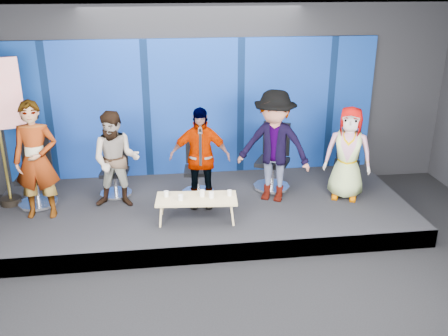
{
  "coord_description": "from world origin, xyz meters",
  "views": [
    {
      "loc": [
        -0.66,
        -5.3,
        3.94
      ],
      "look_at": [
        0.37,
        2.4,
        0.95
      ],
      "focal_mm": 40.0,
      "sensor_mm": 36.0,
      "label": 1
    }
  ],
  "objects": [
    {
      "name": "ground",
      "position": [
        0.0,
        0.0,
        0.0
      ],
      "size": [
        10.0,
        10.0,
        0.0
      ],
      "primitive_type": "plane",
      "color": "black",
      "rests_on": "ground"
    },
    {
      "name": "room_walls",
      "position": [
        0.0,
        0.0,
        2.43
      ],
      "size": [
        10.02,
        8.02,
        3.51
      ],
      "color": "black",
      "rests_on": "ground"
    },
    {
      "name": "riser",
      "position": [
        0.0,
        2.5,
        0.15
      ],
      "size": [
        7.0,
        3.0,
        0.3
      ],
      "primitive_type": "cube",
      "color": "black",
      "rests_on": "ground"
    },
    {
      "name": "backdrop",
      "position": [
        0.0,
        3.95,
        1.6
      ],
      "size": [
        7.0,
        0.08,
        2.6
      ],
      "primitive_type": "cube",
      "color": "navy",
      "rests_on": "riser"
    },
    {
      "name": "chair_a",
      "position": [
        -2.77,
        2.82,
        0.69
      ],
      "size": [
        0.69,
        0.69,
        1.17
      ],
      "rotation": [
        0.0,
        0.0,
        -0.04
      ],
      "color": "silver",
      "rests_on": "riser"
    },
    {
      "name": "panelist_a",
      "position": [
        -2.61,
        2.34,
        1.25
      ],
      "size": [
        0.71,
        0.48,
        1.9
      ],
      "primitive_type": "imported",
      "rotation": [
        0.0,
        0.0,
        -0.04
      ],
      "color": "black",
      "rests_on": "riser"
    },
    {
      "name": "chair_b",
      "position": [
        -1.48,
        3.06,
        0.63
      ],
      "size": [
        0.63,
        0.63,
        1.01
      ],
      "rotation": [
        0.0,
        0.0,
        -0.12
      ],
      "color": "silver",
      "rests_on": "riser"
    },
    {
      "name": "panelist_b",
      "position": [
        -1.41,
        2.56,
        1.12
      ],
      "size": [
        0.87,
        0.71,
        1.64
      ],
      "primitive_type": "imported",
      "rotation": [
        0.0,
        0.0,
        -0.12
      ],
      "color": "black",
      "rests_on": "riser"
    },
    {
      "name": "chair_c",
      "position": [
        -0.03,
        2.9,
        0.65
      ],
      "size": [
        0.66,
        0.66,
        1.06
      ],
      "rotation": [
        0.0,
        0.0,
        -0.11
      ],
      "color": "silver",
      "rests_on": "riser"
    },
    {
      "name": "panelist_c",
      "position": [
        -0.04,
        2.39,
        1.15
      ],
      "size": [
        1.04,
        0.53,
        1.71
      ],
      "primitive_type": "imported",
      "rotation": [
        0.0,
        0.0,
        -0.11
      ],
      "color": "black",
      "rests_on": "riser"
    },
    {
      "name": "chair_d",
      "position": [
        1.34,
        2.98,
        0.69
      ],
      "size": [
        0.9,
        0.9,
        1.19
      ],
      "rotation": [
        0.0,
        0.0,
        -0.47
      ],
      "color": "silver",
      "rests_on": "riser"
    },
    {
      "name": "panelist_d",
      "position": [
        1.23,
        2.49,
        1.26
      ],
      "size": [
        1.44,
        1.2,
        1.93
      ],
      "primitive_type": "imported",
      "rotation": [
        0.0,
        0.0,
        -0.47
      ],
      "color": "black",
      "rests_on": "riser"
    },
    {
      "name": "chair_e",
      "position": [
        2.7,
        2.86,
        0.63
      ],
      "size": [
        0.75,
        0.75,
        1.01
      ],
      "rotation": [
        0.0,
        0.0,
        -0.41
      ],
      "color": "silver",
      "rests_on": "riser"
    },
    {
      "name": "panelist_e",
      "position": [
        2.51,
        2.4,
        1.11
      ],
      "size": [
        0.94,
        0.79,
        1.63
      ],
      "primitive_type": "imported",
      "rotation": [
        0.0,
        0.0,
        -0.41
      ],
      "color": "black",
      "rests_on": "riser"
    },
    {
      "name": "coffee_table",
      "position": [
        -0.15,
        1.84,
        0.66
      ],
      "size": [
        1.31,
        0.65,
        0.39
      ],
      "rotation": [
        0.0,
        0.0,
        -0.09
      ],
      "color": "tan",
      "rests_on": "riser"
    },
    {
      "name": "mug_a",
      "position": [
        -0.61,
        1.96,
        0.73
      ],
      "size": [
        0.08,
        0.08,
        0.09
      ],
      "primitive_type": "cylinder",
      "color": "silver",
      "rests_on": "coffee_table"
    },
    {
      "name": "mug_b",
      "position": [
        -0.4,
        1.79,
        0.73
      ],
      "size": [
        0.08,
        0.08,
        0.09
      ],
      "primitive_type": "cylinder",
      "color": "silver",
      "rests_on": "coffee_table"
    },
    {
      "name": "mug_c",
      "position": [
        -0.05,
        1.9,
        0.74
      ],
      "size": [
        0.08,
        0.08,
        0.1
      ],
      "primitive_type": "cylinder",
      "color": "silver",
      "rests_on": "coffee_table"
    },
    {
      "name": "mug_d",
      "position": [
        0.09,
        1.81,
        0.74
      ],
      "size": [
        0.08,
        0.08,
        0.09
      ],
      "primitive_type": "cylinder",
      "color": "silver",
      "rests_on": "coffee_table"
    },
    {
      "name": "mug_e",
      "position": [
        0.38,
        1.86,
        0.73
      ],
      "size": [
        0.07,
        0.07,
        0.09
      ],
      "primitive_type": "cylinder",
      "color": "silver",
      "rests_on": "coffee_table"
    },
    {
      "name": "flag_stand",
      "position": [
        -3.12,
        2.89,
        1.68
      ],
      "size": [
        0.59,
        0.35,
        2.61
      ],
      "rotation": [
        0.0,
        0.0,
        0.3
      ],
      "color": "black",
      "rests_on": "riser"
    }
  ]
}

